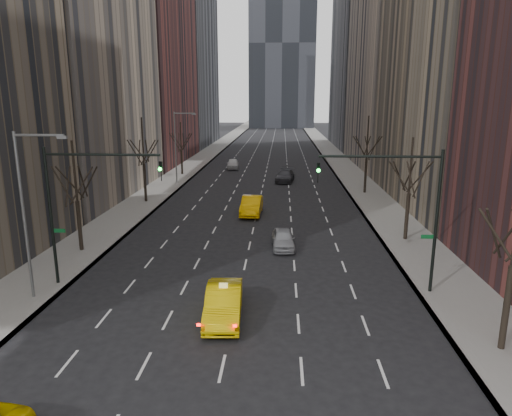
# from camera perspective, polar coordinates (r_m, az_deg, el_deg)

# --- Properties ---
(sidewalk_left) EXTENTS (4.50, 320.00, 0.15)m
(sidewalk_left) POSITION_cam_1_polar(r_m,az_deg,el_deg) (84.45, -6.77, 6.17)
(sidewalk_left) COLOR slate
(sidewalk_left) RESTS_ON ground
(sidewalk_right) EXTENTS (4.50, 320.00, 0.15)m
(sidewalk_right) POSITION_cam_1_polar(r_m,az_deg,el_deg) (83.77, 10.06, 6.00)
(sidewalk_right) COLOR slate
(sidewalk_right) RESTS_ON ground
(bld_left_far) EXTENTS (14.00, 28.00, 44.00)m
(bld_left_far) POSITION_cam_1_polar(r_m,az_deg,el_deg) (82.80, -14.50, 20.93)
(bld_left_far) COLOR brown
(bld_left_far) RESTS_ON ground
(bld_left_deep) EXTENTS (14.00, 30.00, 60.00)m
(bld_left_deep) POSITION_cam_1_polar(r_m,az_deg,el_deg) (112.73, -9.82, 23.17)
(bld_left_deep) COLOR slate
(bld_left_deep) RESTS_ON ground
(bld_right_far) EXTENTS (14.00, 28.00, 50.00)m
(bld_right_far) POSITION_cam_1_polar(r_m,az_deg,el_deg) (80.14, 18.56, 23.12)
(bld_right_far) COLOR tan
(bld_right_far) RESTS_ON ground
(bld_right_deep) EXTENTS (14.00, 30.00, 58.00)m
(bld_right_deep) POSITION_cam_1_polar(r_m,az_deg,el_deg) (110.71, 14.28, 22.63)
(bld_right_deep) COLOR slate
(bld_right_deep) RESTS_ON ground
(tree_lw_b) EXTENTS (3.36, 3.50, 7.82)m
(tree_lw_b) POSITION_cam_1_polar(r_m,az_deg,el_deg) (34.41, -21.45, 0.79)
(tree_lw_b) COLOR black
(tree_lw_b) RESTS_ON ground
(tree_lw_c) EXTENTS (3.36, 3.50, 8.74)m
(tree_lw_c) POSITION_cam_1_polar(r_m,az_deg,el_deg) (49.11, -13.82, 5.28)
(tree_lw_c) COLOR black
(tree_lw_c) RESTS_ON ground
(tree_lw_d) EXTENTS (3.36, 3.50, 7.36)m
(tree_lw_d) POSITION_cam_1_polar(r_m,az_deg,el_deg) (66.45, -9.31, 7.14)
(tree_lw_d) COLOR black
(tree_lw_d) RESTS_ON ground
(tree_rw_a) EXTENTS (3.36, 3.50, 8.28)m
(tree_rw_a) POSITION_cam_1_polar(r_m,az_deg,el_deg) (21.97, 29.36, -6.50)
(tree_rw_a) COLOR black
(tree_rw_a) RESTS_ON ground
(tree_rw_b) EXTENTS (3.36, 3.50, 7.82)m
(tree_rw_b) POSITION_cam_1_polar(r_m,az_deg,el_deg) (36.51, 18.54, 1.72)
(tree_rw_b) COLOR black
(tree_rw_b) RESTS_ON ground
(tree_rw_c) EXTENTS (3.36, 3.50, 8.74)m
(tree_rw_c) POSITION_cam_1_polar(r_m,az_deg,el_deg) (53.80, 13.64, 5.98)
(tree_rw_c) COLOR black
(tree_rw_c) RESTS_ON ground
(traffic_mast_left) EXTENTS (6.69, 0.39, 8.00)m
(traffic_mast_left) POSITION_cam_1_polar(r_m,az_deg,el_deg) (27.53, -21.38, 1.57)
(traffic_mast_left) COLOR black
(traffic_mast_left) RESTS_ON ground
(traffic_mast_right) EXTENTS (6.69, 0.39, 8.00)m
(traffic_mast_right) POSITION_cam_1_polar(r_m,az_deg,el_deg) (25.95, 18.32, 1.14)
(traffic_mast_right) COLOR black
(traffic_mast_right) RESTS_ON ground
(streetlight_near) EXTENTS (2.83, 0.22, 9.00)m
(streetlight_near) POSITION_cam_1_polar(r_m,az_deg,el_deg) (26.56, -26.56, 0.95)
(streetlight_near) COLOR slate
(streetlight_near) RESTS_ON ground
(streetlight_far) EXTENTS (2.83, 0.22, 9.00)m
(streetlight_far) POSITION_cam_1_polar(r_m,az_deg,el_deg) (59.20, -9.73, 8.36)
(streetlight_far) COLOR slate
(streetlight_far) RESTS_ON ground
(taxi_sedan) EXTENTS (2.02, 5.08, 1.64)m
(taxi_sedan) POSITION_cam_1_polar(r_m,az_deg,el_deg) (23.27, -4.06, -11.75)
(taxi_sedan) COLOR #D8B404
(taxi_sedan) RESTS_ON ground
(silver_sedan_ahead) EXTENTS (1.85, 4.11, 1.37)m
(silver_sedan_ahead) POSITION_cam_1_polar(r_m,az_deg,el_deg) (33.70, 3.41, -3.87)
(silver_sedan_ahead) COLOR #989A9F
(silver_sedan_ahead) RESTS_ON ground
(far_taxi) EXTENTS (1.99, 5.28, 1.72)m
(far_taxi) POSITION_cam_1_polar(r_m,az_deg,el_deg) (43.27, -0.55, 0.32)
(far_taxi) COLOR #FFB505
(far_taxi) RESTS_ON ground
(far_suv_grey) EXTENTS (2.85, 5.56, 1.54)m
(far_suv_grey) POSITION_cam_1_polar(r_m,az_deg,el_deg) (60.72, 3.65, 4.04)
(far_suv_grey) COLOR #313036
(far_suv_grey) RESTS_ON ground
(far_car_white) EXTENTS (2.17, 4.65, 1.54)m
(far_car_white) POSITION_cam_1_polar(r_m,az_deg,el_deg) (71.89, -2.91, 5.53)
(far_car_white) COLOR silver
(far_car_white) RESTS_ON ground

